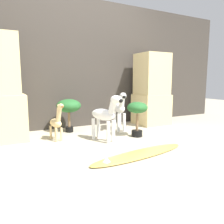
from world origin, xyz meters
name	(u,v)px	position (x,y,z in m)	size (l,w,h in m)	color
ground_plane	(120,147)	(0.00, 0.00, 0.00)	(14.00, 14.00, 0.00)	#B2A88E
wall_back	(79,64)	(0.00, 1.45, 1.10)	(6.40, 0.08, 2.20)	#38332D
rock_pillar_left	(2,94)	(-1.24, 1.01, 0.64)	(0.56, 0.53, 1.43)	#DBC184
rock_pillar_right	(151,91)	(1.24, 1.01, 0.62)	(0.56, 0.53, 1.30)	#DBC184
zebra_right	(120,108)	(0.47, 0.83, 0.36)	(0.27, 0.55, 0.63)	white
zebra_left	(105,115)	(-0.04, 0.34, 0.36)	(0.29, 0.55, 0.63)	white
giraffe_figurine	(57,122)	(-0.61, 0.69, 0.26)	(0.17, 0.41, 0.52)	#E0C184
potted_palm_front	(69,107)	(-0.32, 1.08, 0.40)	(0.38, 0.38, 0.53)	black
potted_palm_back	(137,111)	(0.48, 0.35, 0.37)	(0.30, 0.30, 0.51)	black
surfboard	(139,154)	(0.04, -0.34, 0.02)	(1.30, 0.43, 0.07)	gold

